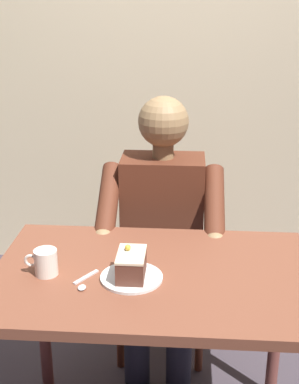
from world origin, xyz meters
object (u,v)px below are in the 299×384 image
at_px(dessert_spoon, 84,283).
at_px(dining_table, 153,296).
at_px(coffee_cup, 45,262).
at_px(chair, 163,248).
at_px(cake_slice, 131,265).
at_px(seated_person, 161,234).

bearing_deg(dessert_spoon, dining_table, -156.86).
xyz_separation_m(dining_table, coffee_cup, (0.36, 0.04, 0.14)).
distance_m(dining_table, coffee_cup, 0.39).
bearing_deg(dining_table, chair, -90.00).
bearing_deg(cake_slice, seated_person, -96.73).
bearing_deg(dining_table, cake_slice, 36.60).
bearing_deg(coffee_cup, seated_person, -121.93).
xyz_separation_m(dining_table, dessert_spoon, (0.22, 0.09, 0.10)).
bearing_deg(dessert_spoon, cake_slice, -164.17).
height_order(chair, cake_slice, chair).
relative_size(chair, seated_person, 0.72).
xyz_separation_m(chair, coffee_cup, (0.36, 0.74, 0.31)).
height_order(dining_table, chair, chair).
bearing_deg(dessert_spoon, coffee_cup, -21.03).
distance_m(dining_table, cake_slice, 0.17).
distance_m(chair, seated_person, 0.23).
distance_m(chair, coffee_cup, 0.88).
distance_m(cake_slice, coffee_cup, 0.29).
bearing_deg(chair, dessert_spoon, 74.61).
bearing_deg(chair, dining_table, 90.00).
bearing_deg(cake_slice, coffee_cup, -2.01).
height_order(chair, dessert_spoon, chair).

